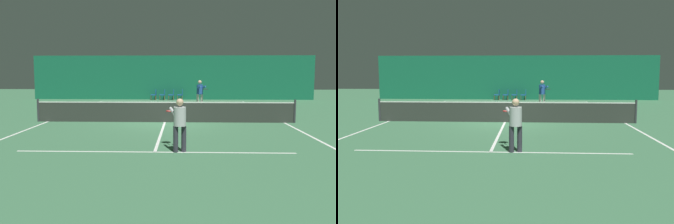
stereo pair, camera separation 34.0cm
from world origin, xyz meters
TOP-DOWN VIEW (x-y plane):
  - ground_plane at (0.00, 0.00)m, footprint 60.00×60.00m
  - backdrop_curtain at (0.00, 13.63)m, footprint 23.00×0.12m
  - court_line_baseline_far at (0.00, 11.90)m, footprint 11.00×0.10m
  - court_line_service_far at (0.00, 6.40)m, footprint 8.25×0.10m
  - court_line_service_near at (0.00, -6.40)m, footprint 8.25×0.10m
  - court_line_sideline_left at (-5.50, 0.00)m, footprint 0.10×23.80m
  - court_line_sideline_right at (5.50, 0.00)m, footprint 0.10×23.80m
  - court_line_centre at (0.00, 0.00)m, footprint 0.10×12.80m
  - tennis_net at (0.00, 0.00)m, footprint 12.00×0.10m
  - player_near at (0.72, -6.30)m, footprint 0.71×1.36m
  - player_far at (1.96, 7.04)m, footprint 0.78×1.43m
  - courtside_chair_0 at (-1.46, 13.08)m, footprint 0.44×0.44m
  - courtside_chair_1 at (-0.74, 13.08)m, footprint 0.44×0.44m
  - courtside_chair_2 at (-0.02, 13.08)m, footprint 0.44×0.44m
  - courtside_chair_3 at (0.70, 13.08)m, footprint 0.44×0.44m

SIDE VIEW (x-z plane):
  - ground_plane at x=0.00m, z-range 0.00..0.00m
  - court_line_baseline_far at x=0.00m, z-range 0.00..0.00m
  - court_line_service_far at x=0.00m, z-range 0.00..0.00m
  - court_line_service_near at x=0.00m, z-range 0.00..0.00m
  - court_line_sideline_left at x=-5.50m, z-range 0.00..0.00m
  - court_line_sideline_right at x=5.50m, z-range 0.00..0.00m
  - court_line_centre at x=0.00m, z-range 0.00..0.00m
  - courtside_chair_0 at x=-1.46m, z-range 0.07..0.91m
  - courtside_chair_1 at x=-0.74m, z-range 0.07..0.91m
  - courtside_chair_2 at x=-0.02m, z-range 0.07..0.91m
  - courtside_chair_3 at x=0.70m, z-range 0.07..0.91m
  - tennis_net at x=0.00m, z-range -0.02..1.05m
  - player_near at x=0.72m, z-range 0.13..1.71m
  - player_far at x=1.96m, z-range 0.14..1.90m
  - backdrop_curtain at x=0.00m, z-range 0.00..3.60m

